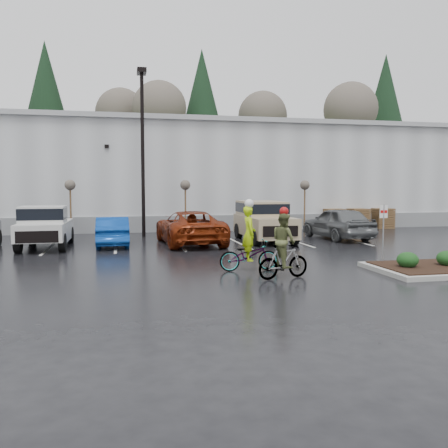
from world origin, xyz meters
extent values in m
plane|color=black|center=(0.00, 0.00, 0.00)|extent=(120.00, 120.00, 0.00)
cube|color=#A6A8AA|center=(0.00, 22.00, 3.50)|extent=(60.00, 15.00, 7.00)
cube|color=slate|center=(0.00, 14.45, 0.50)|extent=(60.00, 0.12, 1.00)
cube|color=#999B9E|center=(0.00, 22.00, 7.05)|extent=(60.50, 15.50, 0.30)
cube|color=#283E1A|center=(0.00, 45.00, 3.00)|extent=(80.00, 25.00, 6.00)
cylinder|color=black|center=(-4.00, 12.00, 4.50)|extent=(0.20, 0.20, 9.00)
cube|color=black|center=(-4.00, 12.00, 9.10)|extent=(0.50, 1.00, 0.25)
cylinder|color=#513420|center=(-8.00, 13.00, 1.40)|extent=(0.10, 0.10, 2.80)
sphere|color=#544A43|center=(-8.00, 13.00, 2.90)|extent=(0.60, 0.60, 0.60)
cylinder|color=#513420|center=(-1.50, 13.00, 1.40)|extent=(0.10, 0.10, 2.80)
sphere|color=#544A43|center=(-1.50, 13.00, 2.90)|extent=(0.60, 0.60, 0.60)
cylinder|color=#513420|center=(6.00, 13.00, 1.40)|extent=(0.10, 0.10, 2.80)
sphere|color=#544A43|center=(6.00, 13.00, 2.90)|extent=(0.60, 0.60, 0.60)
cube|color=#513420|center=(8.50, 14.00, 0.68)|extent=(1.20, 1.20, 1.35)
cube|color=#513420|center=(10.20, 14.00, 0.68)|extent=(1.20, 1.20, 1.35)
cube|color=#513420|center=(12.00, 14.00, 0.68)|extent=(1.20, 1.20, 1.35)
ellipsoid|color=#133716|center=(4.00, -1.00, 0.41)|extent=(0.70, 0.70, 0.52)
ellipsoid|color=#133716|center=(5.50, -1.00, 0.41)|extent=(0.70, 0.70, 0.52)
cylinder|color=gray|center=(3.80, 0.20, 1.10)|extent=(0.05, 0.05, 2.20)
cube|color=white|center=(3.80, 0.20, 1.95)|extent=(0.30, 0.02, 0.45)
cube|color=red|center=(3.80, 0.19, 1.95)|extent=(0.26, 0.02, 0.10)
imported|color=#0E3D9B|center=(-5.64, 8.28, 0.70)|extent=(1.56, 4.26, 1.39)
imported|color=maroon|center=(-1.95, 8.14, 0.82)|extent=(3.07, 6.04, 1.63)
imported|color=slate|center=(6.17, 8.71, 0.86)|extent=(2.46, 5.18, 1.71)
imported|color=#3F3F44|center=(-1.06, 0.37, 0.52)|extent=(2.02, 0.79, 1.05)
imported|color=#A2CD0B|center=(-1.06, 0.37, 1.26)|extent=(0.47, 0.69, 1.83)
sphere|color=silver|center=(-1.06, 0.37, 2.26)|extent=(0.30, 0.30, 0.30)
imported|color=#3F3F44|center=(-0.37, -1.15, 0.53)|extent=(1.77, 0.90, 1.06)
imported|color=#4E552D|center=(-0.37, -1.15, 1.19)|extent=(0.63, 0.90, 1.68)
sphere|color=#990C0C|center=(-0.37, -1.15, 2.08)|extent=(0.28, 0.28, 0.28)
camera|label=1|loc=(-5.23, -14.84, 2.86)|focal=38.00mm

